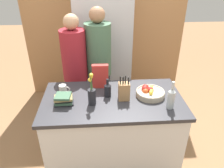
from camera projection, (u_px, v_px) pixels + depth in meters
ground_plane at (113, 158)px, 2.75m from camera, size 14.00×14.00×0.00m
kitchen_island at (113, 130)px, 2.54m from camera, size 1.50×0.81×0.89m
back_wall_wood at (105, 21)px, 3.66m from camera, size 2.70×0.12×2.60m
refrigerator at (103, 47)px, 3.50m from camera, size 0.85×0.62×1.95m
fruit_bowl at (150, 92)px, 2.36m from camera, size 0.31×0.31×0.10m
knife_block at (124, 91)px, 2.27m from camera, size 0.11×0.10×0.27m
flower_vase at (92, 94)px, 2.18m from camera, size 0.08×0.08×0.35m
cereal_box at (100, 76)px, 2.47m from camera, size 0.18×0.06×0.28m
coffee_mug at (63, 89)px, 2.39m from camera, size 0.12×0.08×0.10m
book_stack at (63, 99)px, 2.21m from camera, size 0.21×0.16×0.10m
bottle_oil at (108, 89)px, 2.33m from camera, size 0.07×0.07×0.21m
bottle_vinegar at (171, 98)px, 2.12m from camera, size 0.07×0.07×0.29m
person_at_sink at (75, 69)px, 2.87m from camera, size 0.32×0.32×1.64m
person_in_blue at (99, 64)px, 2.94m from camera, size 0.34×0.34×1.71m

